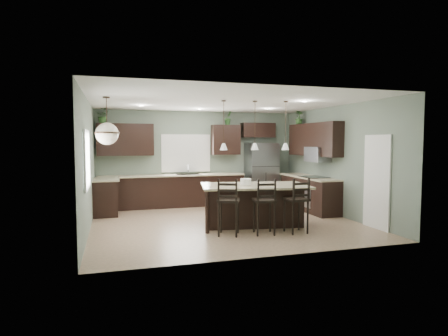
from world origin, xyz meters
TOP-DOWN VIEW (x-y plane):
  - ground at (0.00, 0.00)m, footprint 6.00×6.00m
  - pantry_door at (2.98, -1.55)m, footprint 0.04×0.82m
  - window_back at (-0.40, 2.73)m, footprint 1.35×0.02m
  - window_left at (-2.98, -0.80)m, footprint 0.02×1.10m
  - left_return_cabs at (-2.70, 1.70)m, footprint 0.60×0.90m
  - left_return_countertop at (-2.68, 1.70)m, footprint 0.66×0.96m
  - back_lower_cabs at (-0.85, 2.45)m, footprint 4.20×0.60m
  - back_countertop at (-0.85, 2.43)m, footprint 4.20×0.66m
  - sink_inset at (-0.40, 2.43)m, footprint 0.70×0.45m
  - faucet at (-0.40, 2.40)m, footprint 0.02×0.02m
  - back_upper_left at (-2.15, 2.58)m, footprint 1.55×0.34m
  - back_upper_right at (0.80, 2.58)m, footprint 0.85×0.34m
  - fridge_header at (1.85, 2.58)m, footprint 1.05×0.34m
  - right_lower_cabs at (2.70, 0.87)m, footprint 0.60×2.35m
  - right_countertop at (2.68, 0.87)m, footprint 0.66×2.35m
  - cooktop at (2.68, 0.60)m, footprint 0.58×0.75m
  - wall_oven_front at (2.40, 0.60)m, footprint 0.01×0.72m
  - right_upper_cabs at (2.83, 0.87)m, footprint 0.34×2.35m
  - microwave at (2.78, 0.60)m, footprint 0.40×0.75m
  - refrigerator at (1.90, 2.41)m, footprint 0.90×0.74m
  - kitchen_island at (0.54, -0.52)m, footprint 2.55×1.72m
  - serving_dish at (0.35, -0.49)m, footprint 0.24×0.24m
  - bar_stool_left at (-0.28, -1.20)m, footprint 0.57×0.57m
  - bar_stool_center at (0.44, -1.33)m, footprint 0.48×0.48m
  - bar_stool_right at (1.12, -1.41)m, footprint 0.45×0.45m
  - pendant_left at (-0.15, -0.40)m, footprint 0.17×0.17m
  - pendant_center at (0.54, -0.52)m, footprint 0.17×0.17m
  - pendant_right at (1.23, -0.64)m, footprint 0.17×0.17m
  - chandelier at (-2.60, -0.37)m, footprint 0.49×0.49m
  - plant_back_left at (-2.73, 2.55)m, footprint 0.47×0.44m
  - plant_back_right at (0.87, 2.55)m, footprint 0.29×0.27m
  - plant_right_wall at (2.80, 1.71)m, footprint 0.23×0.23m
  - room_shell at (0.00, 0.00)m, footprint 6.00×6.00m

SIDE VIEW (x-z plane):
  - ground at x=0.00m, z-range 0.00..0.00m
  - left_return_cabs at x=-2.70m, z-range 0.00..0.90m
  - back_lower_cabs at x=-0.85m, z-range 0.00..0.90m
  - right_lower_cabs at x=2.70m, z-range 0.00..0.90m
  - wall_oven_front at x=2.40m, z-range 0.15..0.75m
  - kitchen_island at x=0.54m, z-range 0.00..0.92m
  - bar_stool_center at x=0.44m, z-range 0.00..1.15m
  - bar_stool_right at x=1.12m, z-range 0.00..1.15m
  - bar_stool_left at x=-0.28m, z-range 0.00..1.16m
  - left_return_countertop at x=-2.68m, z-range 0.90..0.94m
  - back_countertop at x=-0.85m, z-range 0.90..0.94m
  - right_countertop at x=2.68m, z-range 0.90..0.94m
  - refrigerator at x=1.90m, z-range 0.00..1.85m
  - sink_inset at x=-0.40m, z-range 0.93..0.94m
  - cooktop at x=2.68m, z-range 0.93..0.95m
  - serving_dish at x=0.35m, z-range 0.92..1.06m
  - pantry_door at x=2.98m, z-range 0.00..2.04m
  - faucet at x=-0.40m, z-range 0.94..1.22m
  - window_back at x=-0.40m, z-range 1.05..2.05m
  - window_left at x=-2.98m, z-range 1.05..2.05m
  - microwave at x=2.78m, z-range 1.35..1.75m
  - room_shell at x=0.00m, z-range -1.30..4.70m
  - back_upper_left at x=-2.15m, z-range 1.50..2.40m
  - back_upper_right at x=0.80m, z-range 1.50..2.40m
  - right_upper_cabs at x=2.83m, z-range 1.50..2.40m
  - fridge_header at x=1.85m, z-range 2.02..2.48m
  - pendant_left at x=-0.15m, z-range 1.70..2.80m
  - pendant_center at x=0.54m, z-range 1.70..2.80m
  - pendant_right at x=1.23m, z-range 1.70..2.80m
  - chandelier at x=-2.60m, z-range 1.82..2.80m
  - plant_right_wall at x=2.80m, z-range 2.40..2.81m
  - plant_back_left at x=-2.73m, z-range 2.40..2.82m
  - plant_back_right at x=0.87m, z-range 2.40..2.83m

